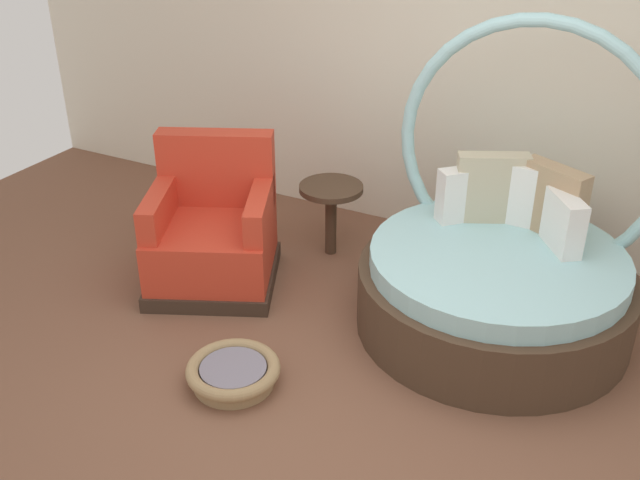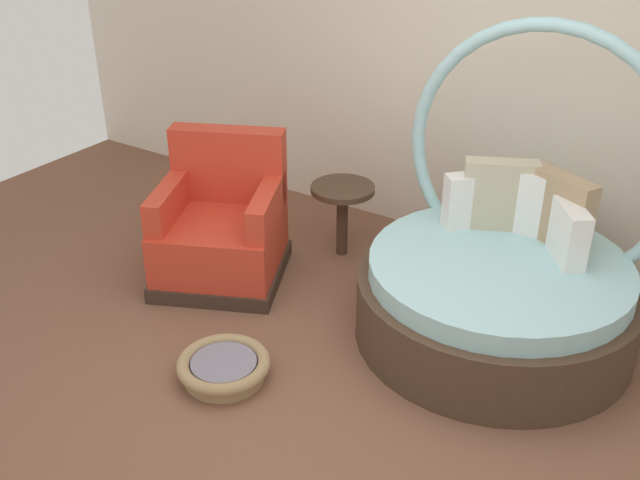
{
  "view_description": "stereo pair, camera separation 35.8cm",
  "coord_description": "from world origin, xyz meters",
  "px_view_note": "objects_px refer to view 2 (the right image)",
  "views": [
    {
      "loc": [
        1.18,
        -2.61,
        2.59
      ],
      "look_at": [
        -0.56,
        0.73,
        0.55
      ],
      "focal_mm": 41.5,
      "sensor_mm": 36.0,
      "label": 1
    },
    {
      "loc": [
        1.49,
        -2.43,
        2.59
      ],
      "look_at": [
        -0.56,
        0.73,
        0.55
      ],
      "focal_mm": 41.5,
      "sensor_mm": 36.0,
      "label": 2
    }
  ],
  "objects_px": {
    "side_table": "(343,199)",
    "red_armchair": "(222,230)",
    "pet_basket": "(224,367)",
    "round_daybed": "(502,276)"
  },
  "relations": [
    {
      "from": "side_table",
      "to": "red_armchair",
      "type": "bearing_deg",
      "value": -127.82
    },
    {
      "from": "pet_basket",
      "to": "side_table",
      "type": "bearing_deg",
      "value": 97.07
    },
    {
      "from": "round_daybed",
      "to": "red_armchair",
      "type": "relative_size",
      "value": 1.68
    },
    {
      "from": "pet_basket",
      "to": "side_table",
      "type": "distance_m",
      "value": 1.59
    },
    {
      "from": "round_daybed",
      "to": "side_table",
      "type": "xyz_separation_m",
      "value": [
        -1.27,
        0.29,
        0.06
      ]
    },
    {
      "from": "round_daybed",
      "to": "pet_basket",
      "type": "relative_size",
      "value": 3.48
    },
    {
      "from": "red_armchair",
      "to": "side_table",
      "type": "height_order",
      "value": "red_armchair"
    },
    {
      "from": "round_daybed",
      "to": "side_table",
      "type": "height_order",
      "value": "round_daybed"
    },
    {
      "from": "red_armchair",
      "to": "pet_basket",
      "type": "height_order",
      "value": "red_armchair"
    },
    {
      "from": "round_daybed",
      "to": "side_table",
      "type": "distance_m",
      "value": 1.3
    }
  ]
}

